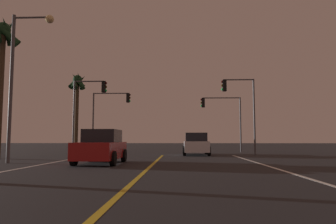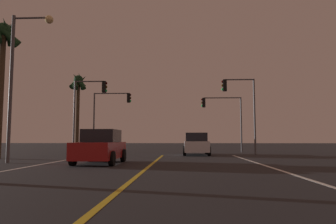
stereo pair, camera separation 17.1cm
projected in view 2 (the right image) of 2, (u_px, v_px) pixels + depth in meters
The scene contains 11 objects.
lane_edge_right at pixel (331, 186), 7.95m from camera, with size 0.16×30.66×0.01m, color silver.
lane_center_divider at pixel (126, 185), 8.19m from camera, with size 0.16×30.66×0.01m, color gold.
car_oncoming at pixel (101, 147), 15.58m from camera, with size 2.02×4.30×1.70m.
car_ahead_far at pixel (196, 144), 24.07m from camera, with size 2.02×4.30×1.70m.
traffic_light_near_right at pixel (239, 99), 24.05m from camera, with size 2.57×0.36×5.89m.
traffic_light_near_left at pixel (89, 100), 24.59m from camera, with size 2.68×0.36×5.85m.
traffic_light_far_right at pixel (221, 111), 29.52m from camera, with size 3.83×0.36×5.20m.
traffic_light_far_left at pixel (112, 108), 30.03m from camera, with size 3.69×0.36×5.70m.
street_lamp_left_mid at pixel (21, 67), 16.24m from camera, with size 2.22×0.44×7.76m.
palm_tree_left_mid at pixel (3, 45), 19.95m from camera, with size 2.14×2.07×9.12m.
palm_tree_left_far at pixel (78, 88), 30.96m from camera, with size 1.90×2.17×8.02m.
Camera 2 is at (1.50, 1.06, 1.21)m, focal length 33.25 mm.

